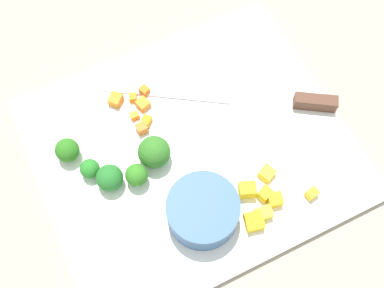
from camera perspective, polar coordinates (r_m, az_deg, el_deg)
ground_plane at (r=0.65m, az=0.00°, el=-0.77°), size 4.00×4.00×0.00m
cutting_board at (r=0.64m, az=0.00°, el=-0.57°), size 0.41×0.35×0.01m
prep_bowl at (r=0.58m, az=1.30°, el=-8.07°), size 0.09×0.09×0.04m
chef_knife at (r=0.67m, az=8.22°, el=5.51°), size 0.28×0.19×0.02m
carrot_dice_0 at (r=0.67m, az=-7.12°, el=5.57°), size 0.01×0.01×0.01m
carrot_dice_1 at (r=0.66m, az=-5.94°, el=4.82°), size 0.02×0.02×0.01m
carrot_dice_2 at (r=0.65m, az=-6.94°, el=3.39°), size 0.01×0.01×0.01m
carrot_dice_3 at (r=0.65m, az=-5.52°, el=2.78°), size 0.02×0.02×0.01m
carrot_dice_4 at (r=0.67m, az=-9.19°, el=5.28°), size 0.02×0.02×0.01m
carrot_dice_5 at (r=0.64m, az=-6.05°, el=1.91°), size 0.01×0.01×0.01m
carrot_dice_6 at (r=0.67m, az=-5.76°, el=6.41°), size 0.01×0.02×0.01m
pepper_dice_0 at (r=0.60m, az=7.47°, el=-9.25°), size 0.03×0.03×0.02m
pepper_dice_1 at (r=0.61m, az=8.77°, el=-5.95°), size 0.02×0.02×0.02m
pepper_dice_2 at (r=0.60m, az=8.66°, el=-8.27°), size 0.02×0.02×0.02m
pepper_dice_3 at (r=0.62m, az=14.25°, el=-5.82°), size 0.02×0.01×0.01m
pepper_dice_4 at (r=0.61m, az=6.67°, el=-5.50°), size 0.03×0.02×0.02m
pepper_dice_5 at (r=0.62m, az=9.02°, el=-3.52°), size 0.02×0.02×0.01m
pepper_dice_6 at (r=0.61m, az=9.96°, el=-6.65°), size 0.02×0.02×0.02m
broccoli_floret_0 at (r=0.62m, az=-12.22°, el=-2.94°), size 0.03×0.03×0.03m
broccoli_floret_1 at (r=0.64m, az=-14.80°, el=-0.74°), size 0.03×0.03×0.03m
broccoli_floret_2 at (r=0.61m, az=-4.58°, el=-1.00°), size 0.04×0.04×0.04m
broccoli_floret_3 at (r=0.61m, az=-9.79°, el=-4.31°), size 0.03×0.03×0.04m
broccoli_floret_4 at (r=0.61m, az=-6.70°, el=-3.75°), size 0.03×0.03×0.03m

